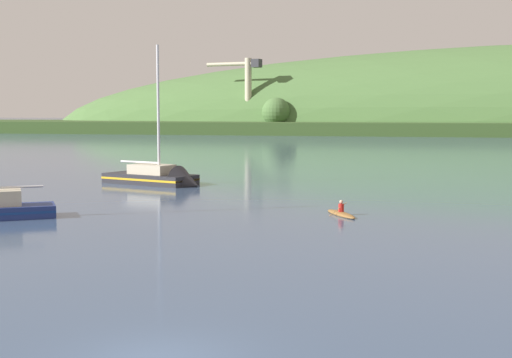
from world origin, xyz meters
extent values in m
sphere|color=#476B38|center=(-51.05, 179.40, 6.30)|extent=(8.29, 8.29, 8.29)
cube|color=#4C4C51|center=(-60.92, 183.14, 1.00)|extent=(4.84, 4.84, 2.00)
cylinder|color=#BCB293|center=(-60.92, 183.14, 12.12)|extent=(2.02, 2.02, 20.25)
cylinder|color=#BCB293|center=(-67.00, 183.69, 20.63)|extent=(15.29, 2.50, 1.11)
cube|color=#333338|center=(-58.19, 182.89, 20.63)|extent=(2.69, 3.05, 2.43)
cylinder|color=silver|center=(-18.28, 18.53, 1.77)|extent=(2.62, 2.11, 0.13)
cube|color=#232328|center=(-19.71, 38.31, 0.14)|extent=(8.65, 5.04, 1.43)
cone|color=#232328|center=(-15.76, 37.36, 0.14)|extent=(2.70, 3.49, 3.10)
cube|color=gold|center=(-19.71, 38.31, 0.47)|extent=(8.66, 5.07, 0.17)
cube|color=#BCB299|center=(-19.51, 38.26, 1.26)|extent=(4.07, 2.99, 0.80)
cylinder|color=silver|center=(-18.72, 38.07, 6.26)|extent=(0.23, 0.23, 10.80)
cylinder|color=silver|center=(-20.80, 38.57, 1.81)|extent=(4.19, 1.17, 0.18)
ellipsoid|color=brown|center=(-0.59, 25.44, 0.07)|extent=(2.68, 3.32, 0.30)
cylinder|color=#B21E19|center=(-0.59, 25.44, 0.41)|extent=(0.45, 0.45, 0.55)
sphere|color=tan|center=(-0.59, 25.44, 0.80)|extent=(0.22, 0.22, 0.22)
cylinder|color=olive|center=(-0.79, 25.17, 0.33)|extent=(1.03, 0.76, 0.89)
camera|label=1|loc=(7.51, -14.77, 6.04)|focal=48.86mm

